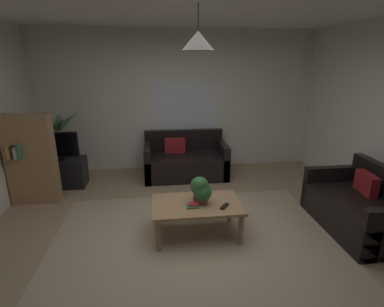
{
  "coord_description": "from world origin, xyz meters",
  "views": [
    {
      "loc": [
        -0.42,
        -3.17,
        2.18
      ],
      "look_at": [
        0.0,
        0.3,
        1.05
      ],
      "focal_mm": 27.84,
      "sensor_mm": 36.0,
      "label": 1
    }
  ],
  "objects_px": {
    "book_on_table_0": "(193,206)",
    "bookshelf_corner": "(31,159)",
    "couch_under_window": "(185,162)",
    "remote_on_table_0": "(225,206)",
    "tv_stand": "(59,173)",
    "pendant_lamp": "(198,41)",
    "potted_palm_corner": "(60,145)",
    "book_on_table_1": "(193,204)",
    "coffee_table": "(197,208)",
    "potted_plant_on_table": "(201,189)",
    "couch_right_side": "(361,209)",
    "tv": "(55,146)"
  },
  "relations": [
    {
      "from": "bookshelf_corner",
      "to": "pendant_lamp",
      "type": "relative_size",
      "value": 3.06
    },
    {
      "from": "book_on_table_1",
      "to": "potted_plant_on_table",
      "type": "xyz_separation_m",
      "value": [
        0.1,
        0.08,
        0.16
      ]
    },
    {
      "from": "book_on_table_0",
      "to": "pendant_lamp",
      "type": "relative_size",
      "value": 0.33
    },
    {
      "from": "potted_plant_on_table",
      "to": "pendant_lamp",
      "type": "bearing_deg",
      "value": 179.38
    },
    {
      "from": "tv_stand",
      "to": "bookshelf_corner",
      "type": "height_order",
      "value": "bookshelf_corner"
    },
    {
      "from": "coffee_table",
      "to": "book_on_table_0",
      "type": "distance_m",
      "value": 0.13
    },
    {
      "from": "remote_on_table_0",
      "to": "tv_stand",
      "type": "distance_m",
      "value": 3.19
    },
    {
      "from": "book_on_table_1",
      "to": "tv",
      "type": "height_order",
      "value": "tv"
    },
    {
      "from": "tv_stand",
      "to": "tv",
      "type": "distance_m",
      "value": 0.5
    },
    {
      "from": "remote_on_table_0",
      "to": "potted_palm_corner",
      "type": "xyz_separation_m",
      "value": [
        -2.59,
        2.43,
        0.16
      ]
    },
    {
      "from": "pendant_lamp",
      "to": "book_on_table_0",
      "type": "bearing_deg",
      "value": -127.44
    },
    {
      "from": "book_on_table_1",
      "to": "book_on_table_0",
      "type": "bearing_deg",
      "value": -151.21
    },
    {
      "from": "couch_right_side",
      "to": "bookshelf_corner",
      "type": "xyz_separation_m",
      "value": [
        -4.55,
        1.32,
        0.43
      ]
    },
    {
      "from": "tv_stand",
      "to": "coffee_table",
      "type": "bearing_deg",
      "value": -39.37
    },
    {
      "from": "book_on_table_0",
      "to": "remote_on_table_0",
      "type": "xyz_separation_m",
      "value": [
        0.38,
        -0.05,
        0.0
      ]
    },
    {
      "from": "book_on_table_1",
      "to": "tv",
      "type": "relative_size",
      "value": 0.15
    },
    {
      "from": "bookshelf_corner",
      "to": "pendant_lamp",
      "type": "distance_m",
      "value": 3.15
    },
    {
      "from": "coffee_table",
      "to": "book_on_table_0",
      "type": "relative_size",
      "value": 7.26
    },
    {
      "from": "tv_stand",
      "to": "pendant_lamp",
      "type": "xyz_separation_m",
      "value": [
        2.2,
        -1.81,
        2.1
      ]
    },
    {
      "from": "book_on_table_0",
      "to": "bookshelf_corner",
      "type": "bearing_deg",
      "value": 150.67
    },
    {
      "from": "book_on_table_1",
      "to": "potted_plant_on_table",
      "type": "bearing_deg",
      "value": 37.83
    },
    {
      "from": "tv_stand",
      "to": "book_on_table_1",
      "type": "bearing_deg",
      "value": -41.3
    },
    {
      "from": "couch_under_window",
      "to": "tv_stand",
      "type": "height_order",
      "value": "couch_under_window"
    },
    {
      "from": "couch_under_window",
      "to": "tv",
      "type": "xyz_separation_m",
      "value": [
        -2.25,
        -0.27,
        0.48
      ]
    },
    {
      "from": "couch_under_window",
      "to": "bookshelf_corner",
      "type": "xyz_separation_m",
      "value": [
        -2.44,
        -0.84,
        0.43
      ]
    },
    {
      "from": "tv_stand",
      "to": "bookshelf_corner",
      "type": "distance_m",
      "value": 0.76
    },
    {
      "from": "tv",
      "to": "couch_under_window",
      "type": "bearing_deg",
      "value": 6.95
    },
    {
      "from": "bookshelf_corner",
      "to": "pendant_lamp",
      "type": "height_order",
      "value": "pendant_lamp"
    },
    {
      "from": "couch_right_side",
      "to": "book_on_table_1",
      "type": "xyz_separation_m",
      "value": [
        -2.22,
        0.02,
        0.2
      ]
    },
    {
      "from": "tv_stand",
      "to": "potted_plant_on_table",
      "type": "bearing_deg",
      "value": -38.81
    },
    {
      "from": "coffee_table",
      "to": "tv",
      "type": "relative_size",
      "value": 1.43
    },
    {
      "from": "tv",
      "to": "potted_palm_corner",
      "type": "height_order",
      "value": "potted_palm_corner"
    },
    {
      "from": "bookshelf_corner",
      "to": "potted_plant_on_table",
      "type": "bearing_deg",
      "value": -26.68
    },
    {
      "from": "tv",
      "to": "pendant_lamp",
      "type": "distance_m",
      "value": 3.25
    },
    {
      "from": "book_on_table_1",
      "to": "remote_on_table_0",
      "type": "relative_size",
      "value": 0.74
    },
    {
      "from": "couch_under_window",
      "to": "potted_palm_corner",
      "type": "height_order",
      "value": "potted_palm_corner"
    },
    {
      "from": "couch_right_side",
      "to": "tv_stand",
      "type": "bearing_deg",
      "value": -113.63
    },
    {
      "from": "bookshelf_corner",
      "to": "book_on_table_1",
      "type": "bearing_deg",
      "value": -29.15
    },
    {
      "from": "bookshelf_corner",
      "to": "pendant_lamp",
      "type": "bearing_deg",
      "value": -27.11
    },
    {
      "from": "tv_stand",
      "to": "tv",
      "type": "height_order",
      "value": "tv"
    },
    {
      "from": "couch_under_window",
      "to": "couch_right_side",
      "type": "height_order",
      "value": "same"
    },
    {
      "from": "remote_on_table_0",
      "to": "pendant_lamp",
      "type": "relative_size",
      "value": 0.35
    },
    {
      "from": "potted_plant_on_table",
      "to": "pendant_lamp",
      "type": "relative_size",
      "value": 0.77
    },
    {
      "from": "coffee_table",
      "to": "book_on_table_1",
      "type": "distance_m",
      "value": 0.14
    },
    {
      "from": "couch_right_side",
      "to": "pendant_lamp",
      "type": "height_order",
      "value": "pendant_lamp"
    },
    {
      "from": "couch_under_window",
      "to": "remote_on_table_0",
      "type": "bearing_deg",
      "value": -83.06
    },
    {
      "from": "potted_plant_on_table",
      "to": "potted_palm_corner",
      "type": "bearing_deg",
      "value": 135.3
    },
    {
      "from": "coffee_table",
      "to": "book_on_table_1",
      "type": "xyz_separation_m",
      "value": [
        -0.06,
        -0.08,
        0.1
      ]
    },
    {
      "from": "book_on_table_0",
      "to": "remote_on_table_0",
      "type": "bearing_deg",
      "value": -7.79
    },
    {
      "from": "coffee_table",
      "to": "book_on_table_0",
      "type": "xyz_separation_m",
      "value": [
        -0.06,
        -0.08,
        0.08
      ]
    }
  ]
}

